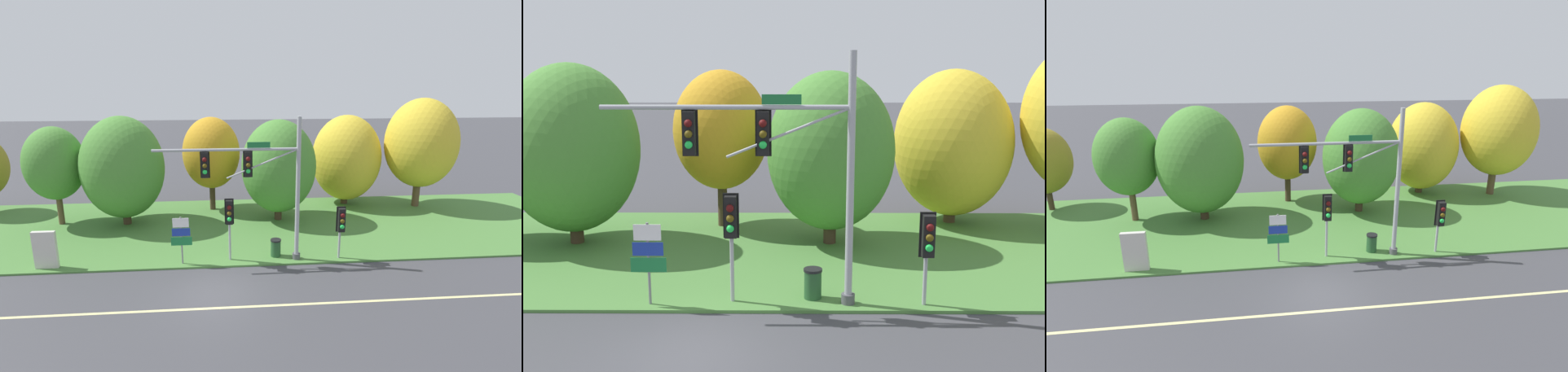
{
  "view_description": "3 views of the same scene",
  "coord_description": "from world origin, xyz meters",
  "views": [
    {
      "loc": [
        0.68,
        -16.18,
        9.13
      ],
      "look_at": [
        2.45,
        4.43,
        3.69
      ],
      "focal_mm": 28.0,
      "sensor_mm": 36.0,
      "label": 1
    },
    {
      "loc": [
        2.41,
        -15.11,
        7.42
      ],
      "look_at": [
        2.29,
        3.1,
        3.63
      ],
      "focal_mm": 45.0,
      "sensor_mm": 36.0,
      "label": 2
    },
    {
      "loc": [
        -2.7,
        -14.85,
        9.54
      ],
      "look_at": [
        -0.12,
        3.82,
        3.64
      ],
      "focal_mm": 28.0,
      "sensor_mm": 36.0,
      "label": 3
    }
  ],
  "objects": [
    {
      "name": "pedestrian_signal_further_along",
      "position": [
        6.4,
        2.81,
        2.1
      ],
      "size": [
        0.46,
        0.55,
        2.82
      ],
      "color": "#9EA0A5",
      "rests_on": "grass_verge"
    },
    {
      "name": "tree_mid_verge",
      "position": [
        -0.37,
        11.83,
        4.17
      ],
      "size": [
        3.97,
        3.97,
        6.57
      ],
      "color": "#423021",
      "rests_on": "grass_verge"
    },
    {
      "name": "route_sign_post",
      "position": [
        -1.64,
        2.96,
        1.63
      ],
      "size": [
        1.04,
        0.08,
        2.48
      ],
      "color": "slate",
      "rests_on": "grass_verge"
    },
    {
      "name": "grass_verge",
      "position": [
        0.0,
        8.25,
        0.05
      ],
      "size": [
        48.0,
        11.5,
        0.1
      ],
      "primitive_type": "cube",
      "color": "#477A38",
      "rests_on": "ground"
    },
    {
      "name": "tree_right_far",
      "position": [
        9.42,
        12.47,
        3.55
      ],
      "size": [
        4.99,
        4.99,
        6.58
      ],
      "color": "#4C3823",
      "rests_on": "grass_verge"
    },
    {
      "name": "tree_behind_signpost",
      "position": [
        -5.78,
        9.25,
        3.79
      ],
      "size": [
        5.12,
        5.12,
        6.91
      ],
      "color": "#423021",
      "rests_on": "grass_verge"
    },
    {
      "name": "ground_plane",
      "position": [
        0.0,
        0.0,
        0.0
      ],
      "size": [
        160.0,
        160.0,
        0.0
      ],
      "primitive_type": "plane",
      "color": "#3D3D42"
    },
    {
      "name": "tree_tall_centre",
      "position": [
        4.02,
        9.27,
        3.69
      ],
      "size": [
        4.82,
        4.82,
        6.61
      ],
      "color": "#423021",
      "rests_on": "grass_verge"
    },
    {
      "name": "trash_bin",
      "position": [
        3.15,
        3.47,
        0.57
      ],
      "size": [
        0.56,
        0.56,
        0.93
      ],
      "color": "#234C28",
      "rests_on": "grass_verge"
    },
    {
      "name": "traffic_signal_mast",
      "position": [
        2.27,
        3.04,
        4.48
      ],
      "size": [
        7.21,
        0.49,
        7.33
      ],
      "color": "#9EA0A5",
      "rests_on": "grass_verge"
    },
    {
      "name": "pedestrian_signal_near_kerb",
      "position": [
        0.76,
        3.08,
        2.51
      ],
      "size": [
        0.46,
        0.55,
        3.3
      ],
      "color": "#9EA0A5",
      "rests_on": "grass_verge"
    }
  ]
}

